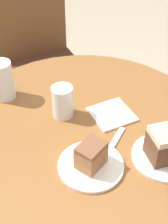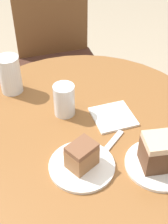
% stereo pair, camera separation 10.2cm
% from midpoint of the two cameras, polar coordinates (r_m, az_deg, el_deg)
% --- Properties ---
extents(table, '(0.88, 0.88, 0.75)m').
position_cam_midpoint_polar(table, '(1.17, -2.52, -8.13)').
color(table, brown).
rests_on(table, ground_plane).
extents(chair, '(0.51, 0.48, 0.90)m').
position_cam_midpoint_polar(chair, '(1.89, -9.59, 8.77)').
color(chair, brown).
rests_on(chair, ground_plane).
extents(plate_near, '(0.19, 0.19, 0.01)m').
position_cam_midpoint_polar(plate_near, '(0.91, -2.01, -9.91)').
color(plate_near, white).
rests_on(plate_near, table).
extents(plate_far, '(0.19, 0.19, 0.01)m').
position_cam_midpoint_polar(plate_far, '(0.94, 11.48, -8.15)').
color(plate_far, white).
rests_on(plate_far, table).
extents(cake_slice_near, '(0.10, 0.10, 0.08)m').
position_cam_midpoint_polar(cake_slice_near, '(0.87, -2.07, -8.07)').
color(cake_slice_near, '#9E6B42').
rests_on(cake_slice_near, plate_near).
extents(cake_slice_far, '(0.11, 0.09, 0.10)m').
position_cam_midpoint_polar(cake_slice_far, '(0.91, 11.92, -5.86)').
color(cake_slice_far, brown).
rests_on(cake_slice_far, plate_far).
extents(glass_lemonade, '(0.07, 0.07, 0.11)m').
position_cam_midpoint_polar(glass_lemonade, '(1.05, -6.72, 1.47)').
color(glass_lemonade, beige).
rests_on(glass_lemonade, table).
extents(glass_water, '(0.08, 0.08, 0.14)m').
position_cam_midpoint_polar(glass_water, '(1.17, -17.11, 5.10)').
color(glass_water, silver).
rests_on(glass_water, table).
extents(napkin_stack, '(0.15, 0.15, 0.01)m').
position_cam_midpoint_polar(napkin_stack, '(1.07, 2.35, -0.43)').
color(napkin_stack, white).
rests_on(napkin_stack, table).
extents(fork, '(0.12, 0.12, 0.00)m').
position_cam_midpoint_polar(fork, '(0.97, 2.49, -5.79)').
color(fork, silver).
rests_on(fork, table).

